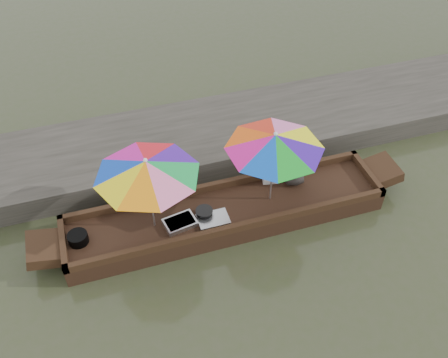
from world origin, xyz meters
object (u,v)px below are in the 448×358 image
object	(u,v)px
tray_scallop	(213,219)
umbrella_stern	(273,167)
vendor	(296,161)
supply_bag	(270,175)
umbrella_bow	(150,194)
boat_hull	(226,215)
charcoal_grill	(204,213)
cooking_pot	(78,238)
tray_crayfish	(180,223)

from	to	relation	value
tray_scallop	umbrella_stern	bearing A→B (deg)	10.32
vendor	umbrella_stern	distance (m)	0.70
tray_scallop	supply_bag	world-z (taller)	supply_bag
tray_scallop	umbrella_stern	size ratio (longest dim) A/B	0.32
supply_bag	umbrella_bow	world-z (taller)	umbrella_bow
vendor	umbrella_stern	bearing A→B (deg)	28.85
boat_hull	umbrella_bow	bearing A→B (deg)	180.00
charcoal_grill	vendor	xyz separation A→B (m)	(1.87, 0.33, 0.46)
cooking_pot	tray_scallop	xyz separation A→B (m)	(2.32, -0.23, -0.06)
umbrella_bow	boat_hull	bearing A→B (deg)	0.00
boat_hull	cooking_pot	distance (m)	2.63
cooking_pot	vendor	bearing A→B (deg)	3.46
supply_bag	vendor	bearing A→B (deg)	-23.09
tray_crayfish	umbrella_bow	distance (m)	0.86
boat_hull	charcoal_grill	world-z (taller)	charcoal_grill
umbrella_stern	cooking_pot	bearing A→B (deg)	179.64
cooking_pot	charcoal_grill	size ratio (longest dim) A/B	1.17
tray_crayfish	umbrella_bow	xyz separation A→B (m)	(-0.43, 0.12, 0.73)
umbrella_bow	umbrella_stern	xyz separation A→B (m)	(2.17, 0.00, 0.00)
boat_hull	supply_bag	distance (m)	1.16
charcoal_grill	vendor	world-z (taller)	vendor
boat_hull	umbrella_stern	xyz separation A→B (m)	(0.86, 0.00, 0.95)
cooking_pot	umbrella_bow	bearing A→B (deg)	-0.97
charcoal_grill	vendor	size ratio (longest dim) A/B	0.28
cooking_pot	supply_bag	xyz separation A→B (m)	(3.64, 0.43, 0.04)
boat_hull	umbrella_bow	size ratio (longest dim) A/B	3.37
cooking_pot	umbrella_stern	size ratio (longest dim) A/B	0.20
tray_scallop	supply_bag	distance (m)	1.48
boat_hull	vendor	world-z (taller)	vendor
boat_hull	charcoal_grill	bearing A→B (deg)	-171.79
tray_crayfish	umbrella_stern	world-z (taller)	umbrella_stern
umbrella_bow	tray_crayfish	bearing A→B (deg)	-15.50
tray_scallop	supply_bag	xyz separation A→B (m)	(1.32, 0.66, 0.10)
boat_hull	tray_scallop	xyz separation A→B (m)	(-0.30, -0.21, 0.21)
boat_hull	tray_crayfish	world-z (taller)	tray_crayfish
tray_crayfish	vendor	world-z (taller)	vendor
tray_scallop	vendor	bearing A→B (deg)	15.30
cooking_pot	charcoal_grill	bearing A→B (deg)	-2.15
charcoal_grill	umbrella_stern	world-z (taller)	umbrella_stern
umbrella_bow	vendor	bearing A→B (deg)	5.55
tray_crayfish	vendor	bearing A→B (deg)	9.45
supply_bag	vendor	world-z (taller)	vendor
cooking_pot	supply_bag	bearing A→B (deg)	6.71
boat_hull	supply_bag	size ratio (longest dim) A/B	20.83
charcoal_grill	cooking_pot	bearing A→B (deg)	177.85
tray_crayfish	umbrella_bow	size ratio (longest dim) A/B	0.32
umbrella_stern	tray_crayfish	bearing A→B (deg)	-176.07
tray_crayfish	supply_bag	distance (m)	1.99
vendor	umbrella_bow	bearing A→B (deg)	10.07
vendor	charcoal_grill	bearing A→B (deg)	14.48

